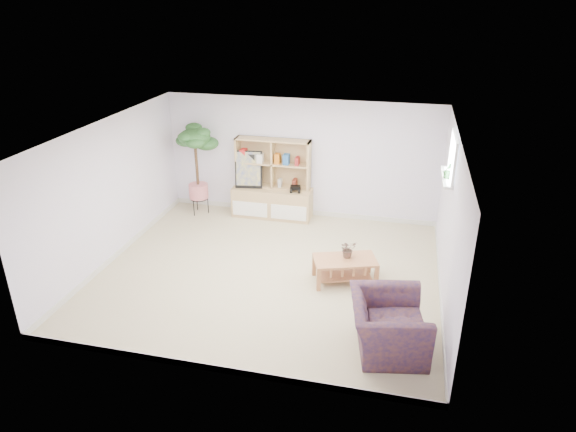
% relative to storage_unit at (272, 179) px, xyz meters
% --- Properties ---
extents(floor, '(5.50, 5.00, 0.01)m').
position_rel_storage_unit_xyz_m(floor, '(0.54, -2.24, -0.81)').
color(floor, '#C3B18D').
rests_on(floor, ground).
extents(ceiling, '(5.50, 5.00, 0.01)m').
position_rel_storage_unit_xyz_m(ceiling, '(0.54, -2.24, 1.59)').
color(ceiling, white).
rests_on(ceiling, walls).
extents(walls, '(5.51, 5.01, 2.40)m').
position_rel_storage_unit_xyz_m(walls, '(0.54, -2.24, 0.39)').
color(walls, white).
rests_on(walls, floor).
extents(baseboard, '(5.50, 5.00, 0.10)m').
position_rel_storage_unit_xyz_m(baseboard, '(0.54, -2.24, -0.76)').
color(baseboard, silver).
rests_on(baseboard, floor).
extents(window, '(0.10, 0.98, 0.68)m').
position_rel_storage_unit_xyz_m(window, '(3.27, -1.64, 1.19)').
color(window, white).
rests_on(window, walls).
extents(window_sill, '(0.14, 1.00, 0.04)m').
position_rel_storage_unit_xyz_m(window_sill, '(3.21, -1.64, 0.87)').
color(window_sill, silver).
rests_on(window_sill, walls).
extents(storage_unit, '(1.61, 0.54, 1.61)m').
position_rel_storage_unit_xyz_m(storage_unit, '(0.00, 0.00, 0.00)').
color(storage_unit, tan).
rests_on(storage_unit, floor).
extents(poster, '(0.56, 0.21, 0.76)m').
position_rel_storage_unit_xyz_m(poster, '(-0.47, -0.03, 0.18)').
color(poster, yellow).
rests_on(poster, storage_unit).
extents(toy_truck, '(0.32, 0.24, 0.15)m').
position_rel_storage_unit_xyz_m(toy_truck, '(0.50, -0.08, -0.12)').
color(toy_truck, black).
rests_on(toy_truck, storage_unit).
extents(coffee_table, '(1.10, 0.83, 0.40)m').
position_rel_storage_unit_xyz_m(coffee_table, '(1.79, -2.24, -0.60)').
color(coffee_table, '#B57D51').
rests_on(coffee_table, floor).
extents(table_plant, '(0.33, 0.33, 0.28)m').
position_rel_storage_unit_xyz_m(table_plant, '(1.81, -2.15, -0.26)').
color(table_plant, '#18681E').
rests_on(table_plant, coffee_table).
extents(floor_tree, '(0.80, 0.80, 1.87)m').
position_rel_storage_unit_xyz_m(floor_tree, '(-1.52, -0.19, 0.13)').
color(floor_tree, '#244E1E').
rests_on(floor_tree, floor).
extents(armchair, '(1.14, 1.25, 0.81)m').
position_rel_storage_unit_xyz_m(armchair, '(2.54, -3.78, -0.40)').
color(armchair, '#1C194D').
rests_on(armchair, floor).
extents(sill_plant, '(0.17, 0.15, 0.25)m').
position_rel_storage_unit_xyz_m(sill_plant, '(3.21, -1.74, 1.02)').
color(sill_plant, '#244E1E').
rests_on(sill_plant, window_sill).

